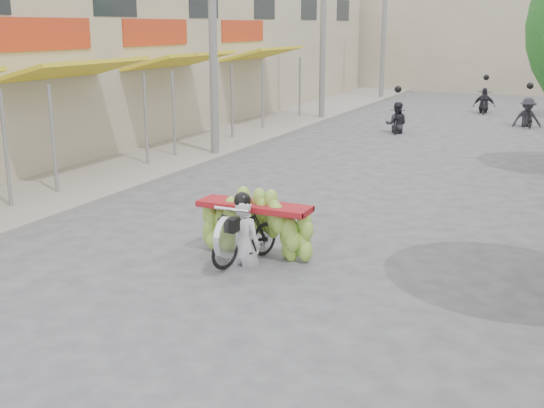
{
  "coord_description": "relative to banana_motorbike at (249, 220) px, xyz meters",
  "views": [
    {
      "loc": [
        4.51,
        -5.54,
        3.81
      ],
      "look_at": [
        0.21,
        3.84,
        1.1
      ],
      "focal_mm": 45.0,
      "sensor_mm": 36.0,
      "label": 1
    }
  ],
  "objects": [
    {
      "name": "banana_motorbike",
      "position": [
        0.0,
        0.0,
        0.0
      ],
      "size": [
        2.2,
        1.78,
        2.03
      ],
      "color": "black",
      "rests_on": "ground"
    },
    {
      "name": "utility_pole_mid",
      "position": [
        -5.05,
        7.86,
        3.34
      ],
      "size": [
        0.6,
        0.24,
        8.0
      ],
      "color": "slate",
      "rests_on": "ground"
    },
    {
      "name": "bg_motorbike_a",
      "position": [
        -1.32,
        14.7,
        0.1
      ],
      "size": [
        0.87,
        1.49,
        1.95
      ],
      "color": "black",
      "rests_on": "ground"
    },
    {
      "name": "ground",
      "position": [
        0.35,
        -4.14,
        -0.69
      ],
      "size": [
        120.0,
        120.0,
        0.0
      ],
      "primitive_type": "plane",
      "color": "#57575C",
      "rests_on": "ground"
    },
    {
      "name": "far_building",
      "position": [
        0.35,
        33.86,
        2.81
      ],
      "size": [
        20.0,
        6.0,
        7.0
      ],
      "primitive_type": "cube",
      "color": "#B0A58B",
      "rests_on": "ground"
    },
    {
      "name": "utility_pole_far",
      "position": [
        -5.05,
        16.86,
        3.34
      ],
      "size": [
        0.6,
        0.24,
        8.0
      ],
      "color": "slate",
      "rests_on": "ground"
    },
    {
      "name": "utility_pole_back",
      "position": [
        -5.05,
        25.86,
        3.34
      ],
      "size": [
        0.6,
        0.24,
        8.0
      ],
      "color": "slate",
      "rests_on": "ground"
    },
    {
      "name": "bg_motorbike_c",
      "position": [
        0.76,
        22.01,
        0.1
      ],
      "size": [
        1.02,
        1.71,
        1.95
      ],
      "color": "black",
      "rests_on": "ground"
    },
    {
      "name": "bg_motorbike_b",
      "position": [
        2.88,
        18.23,
        0.17
      ],
      "size": [
        1.17,
        1.71,
        1.95
      ],
      "color": "black",
      "rests_on": "ground"
    },
    {
      "name": "shophouse_row_left",
      "position": [
        -11.63,
        9.84,
        2.31
      ],
      "size": [
        9.77,
        40.0,
        6.0
      ],
      "color": "#B0A58B",
      "rests_on": "ground"
    },
    {
      "name": "sidewalk_left",
      "position": [
        -6.65,
        10.86,
        -0.63
      ],
      "size": [
        4.0,
        60.0,
        0.12
      ],
      "primitive_type": "cube",
      "color": "gray",
      "rests_on": "ground"
    }
  ]
}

